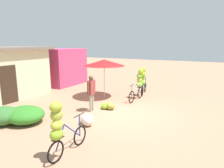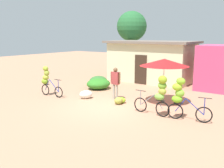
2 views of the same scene
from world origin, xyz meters
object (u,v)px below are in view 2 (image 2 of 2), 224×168
at_px(bicycle_leftmost, 47,79).
at_px(person_vendor, 115,80).
at_px(bicycle_near_pile, 159,93).
at_px(produce_sack, 86,94).
at_px(banana_pile_on_ground, 120,100).
at_px(building_low, 151,61).
at_px(bicycle_center_loaded, 181,96).
at_px(tree_behind_building, 132,27).
at_px(market_umbrella, 164,62).

height_order(bicycle_leftmost, person_vendor, person_vendor).
xyz_separation_m(bicycle_near_pile, produce_sack, (-4.38, 0.44, -0.75)).
bearing_deg(banana_pile_on_ground, bicycle_near_pile, -15.30).
xyz_separation_m(building_low, banana_pile_on_ground, (1.63, -6.58, -1.31)).
relative_size(bicycle_near_pile, produce_sack, 2.47).
bearing_deg(bicycle_center_loaded, person_vendor, 164.43).
relative_size(tree_behind_building, bicycle_leftmost, 3.23).
bearing_deg(banana_pile_on_ground, bicycle_center_loaded, -9.80).
relative_size(market_umbrella, bicycle_near_pile, 1.36).
bearing_deg(banana_pile_on_ground, produce_sack, -174.17).
bearing_deg(produce_sack, banana_pile_on_ground, 5.83).
distance_m(building_low, bicycle_near_pile, 8.27).
distance_m(tree_behind_building, bicycle_center_loaded, 12.96).
xyz_separation_m(tree_behind_building, bicycle_center_loaded, (8.12, -9.63, -3.05)).
relative_size(bicycle_leftmost, person_vendor, 0.98).
relative_size(market_umbrella, bicycle_center_loaded, 1.37).
bearing_deg(person_vendor, bicycle_leftmost, -157.94).
xyz_separation_m(bicycle_leftmost, produce_sack, (2.19, 0.73, -0.70)).
height_order(building_low, person_vendor, building_low).
distance_m(market_umbrella, bicycle_leftmost, 6.42).
bearing_deg(banana_pile_on_ground, market_umbrella, 35.48).
xyz_separation_m(bicycle_leftmost, person_vendor, (3.59, 1.45, 0.11)).
height_order(building_low, market_umbrella, building_low).
height_order(bicycle_leftmost, bicycle_center_loaded, bicycle_center_loaded).
xyz_separation_m(bicycle_leftmost, bicycle_center_loaded, (7.49, 0.37, 0.04)).
bearing_deg(building_low, bicycle_near_pile, -61.07).
bearing_deg(market_umbrella, tree_behind_building, 129.98).
xyz_separation_m(building_low, tree_behind_building, (-3.21, 2.49, 2.55)).
distance_m(tree_behind_building, bicycle_near_pile, 12.47).
bearing_deg(person_vendor, bicycle_near_pile, -21.35).
distance_m(bicycle_near_pile, person_vendor, 3.20).
bearing_deg(building_low, tree_behind_building, 142.22).
relative_size(building_low, produce_sack, 8.98).
relative_size(market_umbrella, banana_pile_on_ground, 3.22).
bearing_deg(bicycle_center_loaded, tree_behind_building, 130.14).
xyz_separation_m(tree_behind_building, market_umbrella, (6.57, -7.83, -1.98)).
relative_size(tree_behind_building, bicycle_near_pile, 3.10).
xyz_separation_m(bicycle_center_loaded, produce_sack, (-5.30, 0.36, -0.75)).
height_order(market_umbrella, bicycle_center_loaded, market_umbrella).
xyz_separation_m(bicycle_center_loaded, person_vendor, (-3.90, 1.09, 0.07)).
bearing_deg(market_umbrella, banana_pile_on_ground, -144.52).
height_order(bicycle_near_pile, person_vendor, bicycle_near_pile).
distance_m(market_umbrella, banana_pile_on_ground, 2.83).
distance_m(building_low, produce_sack, 6.91).
bearing_deg(building_low, person_vendor, -80.56).
xyz_separation_m(building_low, bicycle_near_pile, (3.99, -7.22, -0.51)).
height_order(bicycle_near_pile, banana_pile_on_ground, bicycle_near_pile).
bearing_deg(person_vendor, building_low, 99.44).
relative_size(bicycle_center_loaded, produce_sack, 2.44).
distance_m(building_low, bicycle_leftmost, 7.96).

